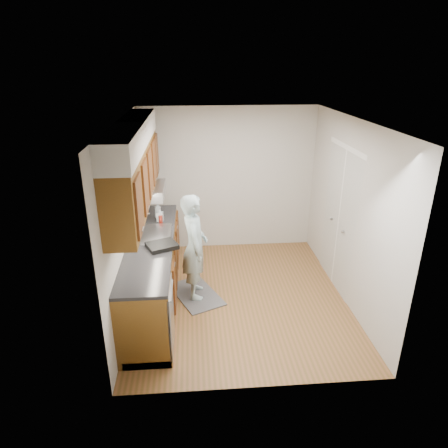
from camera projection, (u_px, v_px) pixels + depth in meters
name	position (u px, v px, depth m)	size (l,w,h in m)	color
floor	(239.00, 296.00, 5.80)	(3.50, 3.50, 0.00)	brown
ceiling	(241.00, 120.00, 4.85)	(3.50, 3.50, 0.00)	white
wall_left	(126.00, 219.00, 5.21)	(0.02, 3.50, 2.50)	#B4B2A9
wall_right	(349.00, 213.00, 5.44)	(0.02, 3.50, 2.50)	#B4B2A9
wall_back	(228.00, 180.00, 6.94)	(3.00, 0.02, 2.50)	#B4B2A9
counter	(153.00, 270.00, 5.52)	(0.64, 2.80, 1.30)	brown
upper_cabinets	(135.00, 166.00, 5.00)	(0.47, 2.80, 1.21)	brown
closet_door	(339.00, 220.00, 5.80)	(0.02, 1.22, 2.05)	silver
floor_mat	(196.00, 294.00, 5.83)	(0.54, 0.91, 0.02)	#59595B
person	(194.00, 240.00, 5.50)	(0.61, 0.41, 1.73)	#9CB8BE
soap_bottle_a	(158.00, 210.00, 6.06)	(0.10, 0.10, 0.26)	silver
soap_bottle_b	(160.00, 215.00, 5.96)	(0.09, 0.09, 0.21)	silver
soda_can	(161.00, 219.00, 5.91)	(0.06, 0.06, 0.11)	#A82A1C
dish_rack	(162.00, 246.00, 5.13)	(0.37, 0.31, 0.06)	black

